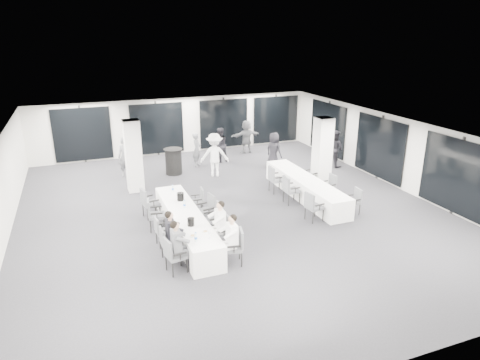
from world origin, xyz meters
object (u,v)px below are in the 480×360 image
(chair_main_right_mid, at_px, (216,218))
(chair_main_left_far, at_px, (148,201))
(standing_guest_f, at_px, (246,135))
(ice_bucket_far, at_px, (180,197))
(chair_side_left_near, at_px, (312,205))
(standing_guest_g, at_px, (125,154))
(chair_side_right_mid, at_px, (330,185))
(standing_guest_h, at_px, (335,146))
(banquet_table_main, at_px, (186,224))
(chair_side_right_near, at_px, (355,199))
(chair_side_left_far, at_px, (275,178))
(standing_guest_a, at_px, (197,147))
(cocktail_table, at_px, (174,161))
(chair_side_right_far, at_px, (313,173))
(chair_main_right_second, at_px, (224,230))
(standing_guest_c, at_px, (215,152))
(chair_main_right_far, at_px, (199,199))
(chair_main_left_second, at_px, (167,242))
(standing_guest_e, at_px, (274,148))
(standing_guest_b, at_px, (220,143))
(chair_main_left_fourth, at_px, (154,213))
(ice_bucket_near, at_px, (191,222))
(banquet_table_side, at_px, (305,188))
(chair_main_right_near, at_px, (236,245))
(chair_main_right_fourth, at_px, (208,208))
(chair_main_left_near, at_px, (173,253))
(chair_main_left_mid, at_px, (161,230))
(chair_side_left_mid, at_px, (290,188))

(chair_main_right_mid, bearing_deg, chair_main_left_far, 36.11)
(standing_guest_f, bearing_deg, ice_bucket_far, 48.34)
(chair_side_left_near, relative_size, standing_guest_g, 0.51)
(chair_side_right_mid, bearing_deg, standing_guest_h, -40.28)
(chair_side_right_mid, height_order, ice_bucket_far, ice_bucket_far)
(banquet_table_main, relative_size, chair_side_right_near, 5.64)
(chair_side_left_far, bearing_deg, standing_guest_a, -156.90)
(cocktail_table, distance_m, chair_side_right_far, 6.03)
(chair_main_right_second, height_order, standing_guest_c, standing_guest_c)
(chair_main_right_second, bearing_deg, standing_guest_h, -54.68)
(cocktail_table, height_order, chair_main_right_far, cocktail_table)
(cocktail_table, bearing_deg, standing_guest_c, -29.84)
(chair_main_left_second, distance_m, standing_guest_e, 9.03)
(chair_side_left_near, height_order, standing_guest_c, standing_guest_c)
(chair_side_left_near, height_order, standing_guest_f, standing_guest_f)
(banquet_table_main, distance_m, standing_guest_a, 7.20)
(chair_side_right_far, bearing_deg, standing_guest_b, 14.21)
(chair_main_left_fourth, xyz_separation_m, ice_bucket_far, (0.93, 0.29, 0.30))
(chair_main_left_far, height_order, ice_bucket_near, chair_main_left_far)
(banquet_table_side, distance_m, standing_guest_e, 3.78)
(banquet_table_side, height_order, standing_guest_b, standing_guest_b)
(chair_side_left_near, bearing_deg, chair_main_right_near, -71.51)
(banquet_table_side, distance_m, standing_guest_c, 4.38)
(chair_main_right_fourth, xyz_separation_m, chair_side_right_mid, (4.95, 0.66, -0.07))
(banquet_table_side, bearing_deg, banquet_table_main, -163.00)
(chair_main_left_near, xyz_separation_m, chair_side_right_mid, (6.62, 3.11, -0.04))
(chair_side_right_near, height_order, standing_guest_a, standing_guest_a)
(chair_main_left_mid, bearing_deg, chair_side_right_mid, 98.75)
(chair_side_right_mid, relative_size, standing_guest_g, 0.47)
(chair_side_left_near, bearing_deg, chair_side_right_near, 82.96)
(banquet_table_main, relative_size, chair_side_left_mid, 4.87)
(chair_main_right_near, relative_size, standing_guest_e, 0.53)
(chair_main_right_near, xyz_separation_m, standing_guest_g, (-1.83, 8.59, 0.40))
(cocktail_table, xyz_separation_m, chair_main_right_mid, (-0.14, -6.36, 0.02))
(chair_main_right_mid, xyz_separation_m, standing_guest_a, (1.42, 7.14, 0.28))
(chair_main_left_second, bearing_deg, cocktail_table, 164.09)
(standing_guest_b, bearing_deg, chair_main_right_mid, 55.76)
(chair_main_left_fourth, xyz_separation_m, standing_guest_c, (3.41, 4.38, 0.49))
(chair_main_left_far, height_order, chair_side_left_near, chair_main_left_far)
(chair_side_left_far, relative_size, standing_guest_b, 0.55)
(banquet_table_side, distance_m, ice_bucket_near, 5.62)
(chair_side_left_near, relative_size, chair_side_right_far, 0.98)
(chair_main_left_mid, distance_m, chair_main_left_fourth, 1.14)
(chair_side_left_near, bearing_deg, chair_main_right_far, -129.12)
(cocktail_table, relative_size, standing_guest_e, 0.60)
(chair_side_left_mid, bearing_deg, ice_bucket_far, -87.86)
(standing_guest_a, bearing_deg, banquet_table_side, -119.95)
(chair_main_left_second, height_order, chair_side_left_far, chair_side_left_far)
(chair_main_right_far, bearing_deg, chair_side_left_mid, -89.59)
(chair_main_left_far, height_order, chair_side_left_mid, same)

